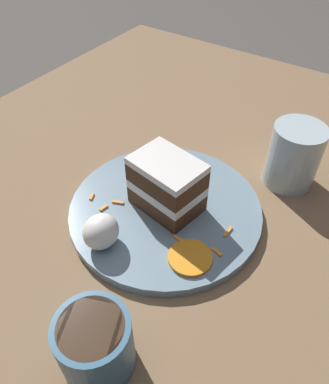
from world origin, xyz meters
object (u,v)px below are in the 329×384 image
object	(u,v)px
plate	(165,209)
orange_garnish	(190,257)
cake_slice	(169,186)
coffee_mug	(95,344)
drinking_glass	(293,159)
cream_dollop	(101,232)

from	to	relation	value
plate	orange_garnish	xyz separation A→B (m)	(-0.06, -0.08, 0.01)
cake_slice	coffee_mug	size ratio (longest dim) A/B	1.33
coffee_mug	cake_slice	bearing A→B (deg)	14.74
drinking_glass	coffee_mug	size ratio (longest dim) A/B	1.28
plate	coffee_mug	world-z (taller)	coffee_mug
cake_slice	orange_garnish	bearing A→B (deg)	59.87
plate	cake_slice	xyz separation A→B (m)	(0.00, -0.01, 0.05)
cake_slice	cream_dollop	world-z (taller)	cake_slice
orange_garnish	coffee_mug	size ratio (longest dim) A/B	0.73
plate	orange_garnish	distance (m)	0.10
cake_slice	drinking_glass	distance (m)	0.21
coffee_mug	plate	bearing A→B (deg)	16.28
plate	drinking_glass	distance (m)	0.22
cream_dollop	coffee_mug	distance (m)	0.15
plate	drinking_glass	size ratio (longest dim) A/B	2.78
cake_slice	drinking_glass	size ratio (longest dim) A/B	1.04
cake_slice	cream_dollop	distance (m)	0.11
cake_slice	orange_garnish	size ratio (longest dim) A/B	1.83
cream_dollop	orange_garnish	bearing A→B (deg)	-68.60
cream_dollop	drinking_glass	world-z (taller)	drinking_glass
cake_slice	drinking_glass	xyz separation A→B (m)	(0.17, -0.12, -0.01)
cake_slice	orange_garnish	distance (m)	0.10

